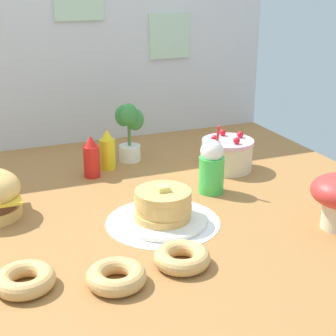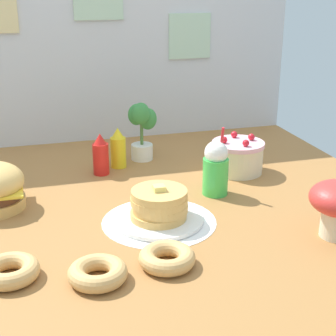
{
  "view_description": "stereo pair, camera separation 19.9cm",
  "coord_description": "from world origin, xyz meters",
  "px_view_note": "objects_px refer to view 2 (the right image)",
  "views": [
    {
      "loc": [
        -0.6,
        -1.7,
        0.87
      ],
      "look_at": [
        0.1,
        0.03,
        0.17
      ],
      "focal_mm": 54.98,
      "sensor_mm": 36.0,
      "label": 1
    },
    {
      "loc": [
        -0.42,
        -1.76,
        0.87
      ],
      "look_at": [
        0.1,
        0.03,
        0.17
      ],
      "focal_mm": 54.98,
      "sensor_mm": 36.0,
      "label": 2
    }
  ],
  "objects_px": {
    "donut_chocolate": "(98,273)",
    "potted_plant": "(142,129)",
    "layer_cake": "(238,157)",
    "ketchup_bottle": "(101,155)",
    "cream_soda_cup": "(216,168)",
    "mustard_bottle": "(118,149)",
    "pancake_stack": "(159,208)",
    "donut_pink_glaze": "(10,270)",
    "donut_vanilla": "(167,257)"
  },
  "relations": [
    {
      "from": "pancake_stack",
      "to": "donut_chocolate",
      "type": "height_order",
      "value": "pancake_stack"
    },
    {
      "from": "pancake_stack",
      "to": "cream_soda_cup",
      "type": "height_order",
      "value": "cream_soda_cup"
    },
    {
      "from": "layer_cake",
      "to": "potted_plant",
      "type": "distance_m",
      "value": 0.49
    },
    {
      "from": "layer_cake",
      "to": "donut_pink_glaze",
      "type": "relative_size",
      "value": 1.34
    },
    {
      "from": "donut_pink_glaze",
      "to": "layer_cake",
      "type": "bearing_deg",
      "value": 32.77
    },
    {
      "from": "ketchup_bottle",
      "to": "potted_plant",
      "type": "height_order",
      "value": "potted_plant"
    },
    {
      "from": "ketchup_bottle",
      "to": "mustard_bottle",
      "type": "bearing_deg",
      "value": 36.59
    },
    {
      "from": "cream_soda_cup",
      "to": "donut_chocolate",
      "type": "xyz_separation_m",
      "value": [
        -0.58,
        -0.53,
        -0.09
      ]
    },
    {
      "from": "ketchup_bottle",
      "to": "donut_pink_glaze",
      "type": "relative_size",
      "value": 1.08
    },
    {
      "from": "ketchup_bottle",
      "to": "potted_plant",
      "type": "bearing_deg",
      "value": 32.57
    },
    {
      "from": "pancake_stack",
      "to": "donut_pink_glaze",
      "type": "bearing_deg",
      "value": -155.0
    },
    {
      "from": "cream_soda_cup",
      "to": "mustard_bottle",
      "type": "bearing_deg",
      "value": 127.22
    },
    {
      "from": "cream_soda_cup",
      "to": "donut_vanilla",
      "type": "relative_size",
      "value": 1.61
    },
    {
      "from": "mustard_bottle",
      "to": "potted_plant",
      "type": "height_order",
      "value": "potted_plant"
    },
    {
      "from": "donut_pink_glaze",
      "to": "donut_chocolate",
      "type": "height_order",
      "value": "same"
    },
    {
      "from": "potted_plant",
      "to": "cream_soda_cup",
      "type": "bearing_deg",
      "value": -69.19
    },
    {
      "from": "ketchup_bottle",
      "to": "donut_chocolate",
      "type": "height_order",
      "value": "ketchup_bottle"
    },
    {
      "from": "layer_cake",
      "to": "cream_soda_cup",
      "type": "bearing_deg",
      "value": -131.68
    },
    {
      "from": "pancake_stack",
      "to": "cream_soda_cup",
      "type": "bearing_deg",
      "value": 33.13
    },
    {
      "from": "ketchup_bottle",
      "to": "cream_soda_cup",
      "type": "relative_size",
      "value": 0.67
    },
    {
      "from": "donut_chocolate",
      "to": "potted_plant",
      "type": "distance_m",
      "value": 1.12
    },
    {
      "from": "donut_chocolate",
      "to": "mustard_bottle",
      "type": "bearing_deg",
      "value": 75.63
    },
    {
      "from": "donut_chocolate",
      "to": "potted_plant",
      "type": "bearing_deg",
      "value": 69.8
    },
    {
      "from": "pancake_stack",
      "to": "ketchup_bottle",
      "type": "relative_size",
      "value": 1.7
    },
    {
      "from": "layer_cake",
      "to": "pancake_stack",
      "type": "bearing_deg",
      "value": -140.02
    },
    {
      "from": "layer_cake",
      "to": "mustard_bottle",
      "type": "distance_m",
      "value": 0.57
    },
    {
      "from": "pancake_stack",
      "to": "donut_chocolate",
      "type": "distance_m",
      "value": 0.44
    },
    {
      "from": "donut_pink_glaze",
      "to": "donut_vanilla",
      "type": "bearing_deg",
      "value": -6.8
    },
    {
      "from": "ketchup_bottle",
      "to": "mustard_bottle",
      "type": "xyz_separation_m",
      "value": [
        0.09,
        0.07,
        0.0
      ]
    },
    {
      "from": "layer_cake",
      "to": "ketchup_bottle",
      "type": "xyz_separation_m",
      "value": [
        -0.62,
        0.15,
        0.02
      ]
    },
    {
      "from": "donut_vanilla",
      "to": "donut_pink_glaze",
      "type": "bearing_deg",
      "value": 173.2
    },
    {
      "from": "pancake_stack",
      "to": "cream_soda_cup",
      "type": "relative_size",
      "value": 1.13
    },
    {
      "from": "cream_soda_cup",
      "to": "potted_plant",
      "type": "height_order",
      "value": "potted_plant"
    },
    {
      "from": "layer_cake",
      "to": "mustard_bottle",
      "type": "xyz_separation_m",
      "value": [
        -0.52,
        0.22,
        0.02
      ]
    },
    {
      "from": "layer_cake",
      "to": "donut_chocolate",
      "type": "height_order",
      "value": "layer_cake"
    },
    {
      "from": "layer_cake",
      "to": "ketchup_bottle",
      "type": "distance_m",
      "value": 0.64
    },
    {
      "from": "pancake_stack",
      "to": "potted_plant",
      "type": "xyz_separation_m",
      "value": [
        0.1,
        0.71,
        0.1
      ]
    },
    {
      "from": "mustard_bottle",
      "to": "cream_soda_cup",
      "type": "distance_m",
      "value": 0.55
    },
    {
      "from": "layer_cake",
      "to": "potted_plant",
      "type": "height_order",
      "value": "potted_plant"
    },
    {
      "from": "pancake_stack",
      "to": "mustard_bottle",
      "type": "distance_m",
      "value": 0.63
    },
    {
      "from": "ketchup_bottle",
      "to": "mustard_bottle",
      "type": "distance_m",
      "value": 0.12
    },
    {
      "from": "donut_pink_glaze",
      "to": "potted_plant",
      "type": "xyz_separation_m",
      "value": [
        0.64,
        0.96,
        0.13
      ]
    },
    {
      "from": "mustard_bottle",
      "to": "donut_pink_glaze",
      "type": "relative_size",
      "value": 1.08
    },
    {
      "from": "donut_vanilla",
      "to": "potted_plant",
      "type": "xyz_separation_m",
      "value": [
        0.16,
        1.01,
        0.13
      ]
    },
    {
      "from": "pancake_stack",
      "to": "ketchup_bottle",
      "type": "height_order",
      "value": "ketchup_bottle"
    },
    {
      "from": "ketchup_bottle",
      "to": "potted_plant",
      "type": "distance_m",
      "value": 0.28
    },
    {
      "from": "donut_chocolate",
      "to": "potted_plant",
      "type": "xyz_separation_m",
      "value": [
        0.38,
        1.04,
        0.13
      ]
    },
    {
      "from": "pancake_stack",
      "to": "layer_cake",
      "type": "height_order",
      "value": "layer_cake"
    },
    {
      "from": "cream_soda_cup",
      "to": "donut_chocolate",
      "type": "height_order",
      "value": "cream_soda_cup"
    },
    {
      "from": "ketchup_bottle",
      "to": "donut_vanilla",
      "type": "distance_m",
      "value": 0.87
    }
  ]
}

